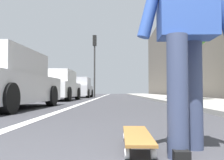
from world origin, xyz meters
The scene contains 11 objects.
ground_plane centered at (10.00, 0.00, 0.00)m, with size 80.00×80.00×0.00m, color #38383D.
lane_stripe_white centered at (20.00, 1.32, 0.00)m, with size 52.00×0.16×0.01m, color silver.
sidewalk_curb centered at (18.00, -3.34, 0.05)m, with size 52.00×3.20×0.10m, color #9E9B93.
building_facade centered at (22.00, -6.01, 4.67)m, with size 40.00×1.20×9.33m, color slate.
skateboard centered at (1.52, -0.09, 0.09)m, with size 0.84×0.21×0.11m.
skater_person centered at (1.37, -0.44, 0.94)m, with size 0.46×0.72×1.64m.
parked_car_near centered at (5.72, 2.90, 0.70)m, with size 4.51×1.98×1.47m.
parked_car_mid centered at (11.93, 3.03, 0.71)m, with size 4.09×1.90×1.49m.
parked_car_far centered at (17.99, 2.93, 0.70)m, with size 4.11×1.98×1.46m.
traffic_light centered at (18.37, 1.72, 3.24)m, with size 0.33×0.28×4.73m.
street_tree_mid centered at (10.21, -2.94, 3.35)m, with size 2.31×2.31×4.54m.
Camera 1 is at (-0.42, 0.07, 0.44)m, focal length 39.92 mm.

